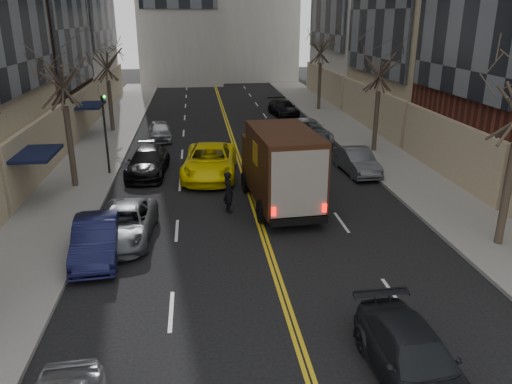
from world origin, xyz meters
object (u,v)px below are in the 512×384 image
ups_truck (280,168)px  pedestrian (229,192)px  taxi (210,161)px  observer_sedan (414,359)px

ups_truck → pedestrian: size_ratio=3.68×
ups_truck → taxi: 5.89m
ups_truck → pedestrian: (-2.41, -0.44, -0.92)m
ups_truck → observer_sedan: bearing=-88.3°
taxi → pedestrian: pedestrian is taller
observer_sedan → taxi: 17.54m
ups_truck → observer_sedan: (1.21, -12.09, -1.19)m
ups_truck → taxi: size_ratio=1.14×
ups_truck → observer_sedan: 12.21m
observer_sedan → taxi: taxi is taller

